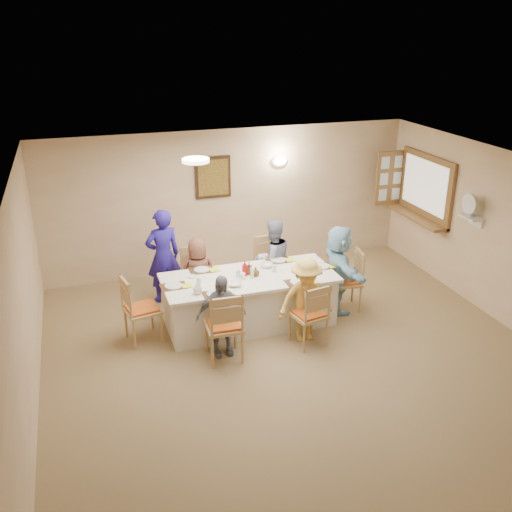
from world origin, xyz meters
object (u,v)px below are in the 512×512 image
object	(u,v)px
serving_hatch	(426,188)
chair_right_end	(345,280)
chair_back_left	(197,278)
diner_back_left	(198,274)
diner_front_left	(221,315)
diner_front_right	(306,300)
diner_back_right	(273,260)
dining_table	(249,300)
diner_right_end	(339,269)
chair_left_end	(142,308)
caregiver	(163,256)
desk_fan	(471,208)
chair_back_right	(270,267)
chair_front_left	(224,324)
chair_front_right	(309,313)
condiment_ketchup	(245,268)

from	to	relation	value
serving_hatch	chair_right_end	bearing A→B (deg)	-152.41
chair_back_left	diner_back_left	world-z (taller)	diner_back_left
diner_front_left	diner_front_right	xyz separation A→B (m)	(1.20, 0.00, 0.04)
diner_back_right	dining_table	bearing A→B (deg)	37.59
diner_right_end	chair_left_end	bearing A→B (deg)	94.59
chair_left_end	diner_back_left	bearing A→B (deg)	-65.60
chair_left_end	caregiver	distance (m)	1.28
desk_fan	diner_front_left	size ratio (longest dim) A/B	0.26
chair_back_left	diner_front_left	size ratio (longest dim) A/B	0.82
serving_hatch	caregiver	distance (m)	4.63
chair_right_end	caregiver	size ratio (longest dim) A/B	0.63
chair_left_end	diner_back_right	xyz separation A→B (m)	(2.15, 0.68, 0.17)
caregiver	chair_back_right	bearing A→B (deg)	158.93
chair_front_left	serving_hatch	bearing A→B (deg)	-153.58
chair_front_right	diner_front_right	size ratio (longest dim) A/B	0.77
chair_back_left	diner_front_left	xyz separation A→B (m)	(0.00, -1.48, 0.11)
diner_back_left	diner_front_left	distance (m)	1.36
diner_back_left	diner_back_right	xyz separation A→B (m)	(1.20, 0.00, 0.08)
chair_front_right	chair_front_left	bearing A→B (deg)	-10.87
diner_front_right	chair_right_end	bearing A→B (deg)	35.51
chair_left_end	condiment_ketchup	bearing A→B (deg)	-99.00
condiment_ketchup	diner_back_left	bearing A→B (deg)	131.56
dining_table	chair_right_end	xyz separation A→B (m)	(1.55, 0.00, 0.10)
diner_back_right	diner_front_left	distance (m)	1.82
chair_back_right	caregiver	size ratio (longest dim) A/B	0.64
serving_hatch	caregiver	xyz separation A→B (m)	(-4.57, 0.12, -0.74)
chair_right_end	diner_back_left	xyz separation A→B (m)	(-2.15, 0.68, 0.10)
dining_table	chair_left_end	xyz separation A→B (m)	(-1.55, 0.00, 0.11)
desk_fan	chair_left_end	world-z (taller)	desk_fan
chair_right_end	diner_back_right	size ratio (longest dim) A/B	0.72
chair_front_right	condiment_ketchup	bearing A→B (deg)	-63.79
chair_left_end	diner_back_right	world-z (taller)	diner_back_right
chair_back_right	chair_right_end	world-z (taller)	chair_back_right
diner_back_right	diner_right_end	bearing A→B (deg)	129.34
chair_front_right	serving_hatch	bearing A→B (deg)	-158.80
chair_left_end	diner_back_right	distance (m)	2.26
diner_right_end	diner_back_right	bearing A→B (deg)	54.92
chair_left_end	chair_front_right	bearing A→B (deg)	-121.60
chair_right_end	diner_back_right	xyz separation A→B (m)	(-0.95, 0.68, 0.19)
chair_left_end	chair_right_end	distance (m)	3.10
diner_back_left	diner_right_end	distance (m)	2.13
chair_front_left	desk_fan	bearing A→B (deg)	-170.69
caregiver	condiment_ketchup	size ratio (longest dim) A/B	6.67
diner_back_left	diner_front_left	bearing A→B (deg)	90.14
diner_back_right	diner_front_left	world-z (taller)	diner_back_right
condiment_ketchup	chair_left_end	bearing A→B (deg)	-177.81
diner_right_end	caregiver	distance (m)	2.73
dining_table	diner_right_end	size ratio (longest dim) A/B	1.82
diner_front_right	diner_back_right	bearing A→B (deg)	89.92
diner_back_left	diner_front_right	distance (m)	1.81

